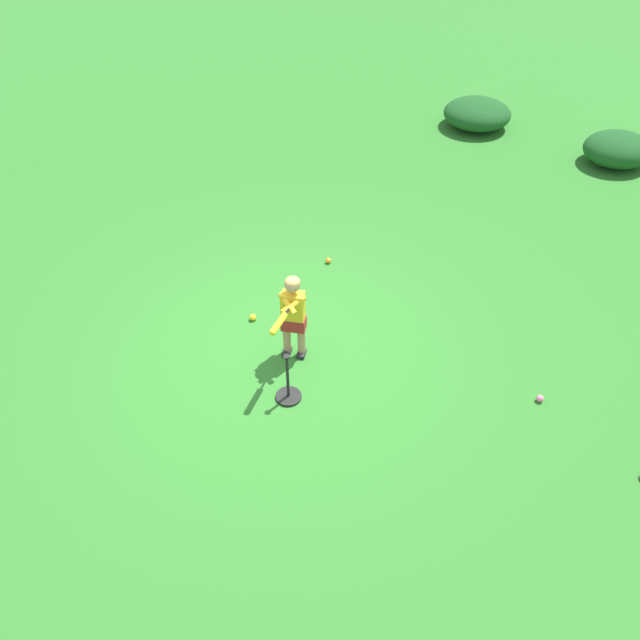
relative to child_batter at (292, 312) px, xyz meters
The scene contains 8 objects.
ground_plane 0.68m from the child_batter, 164.23° to the right, with size 40.00×40.00×0.00m, color #2D7528.
child_batter is the anchor object (origin of this frame).
play_ball_midfield 2.81m from the child_batter, 62.80° to the left, with size 0.08×0.08×0.08m, color pink.
play_ball_behind_batter 1.01m from the child_batter, 151.92° to the right, with size 0.08×0.08×0.08m, color yellow.
play_ball_center_lawn 1.96m from the child_batter, 154.98° to the left, with size 0.08×0.08×0.08m, color orange.
batting_tee 0.86m from the child_batter, 15.33° to the right, with size 0.28×0.28×0.62m.
shrub_left_background 7.02m from the child_batter, 140.39° to the left, with size 1.21×1.25×0.51m, color #194C1E.
shrub_right_background 7.13m from the child_batter, 119.43° to the left, with size 1.04×1.15×0.53m, color #194C1E.
Camera 1 is at (5.47, -0.77, 5.13)m, focal length 35.94 mm.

